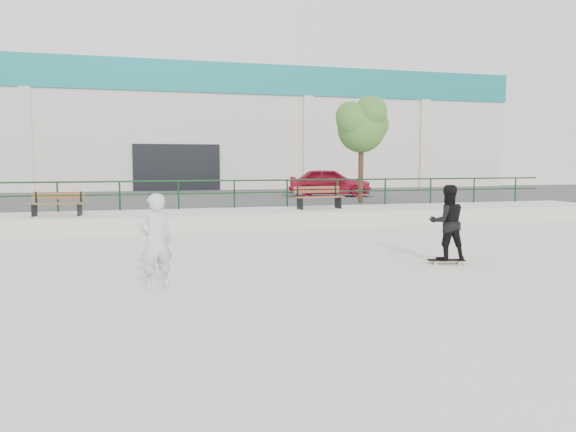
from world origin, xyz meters
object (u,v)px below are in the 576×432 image
object	(u,v)px
bench_left	(57,204)
tree	(362,123)
skateboard	(446,260)
bench_right	(319,197)
red_car	(330,182)
seated_skater	(155,241)
standing_skater	(447,222)

from	to	relation	value
bench_left	tree	distance (m)	11.94
tree	skateboard	distance (m)	11.67
bench_right	red_car	distance (m)	7.33
tree	red_car	distance (m)	5.15
bench_right	seated_skater	xyz separation A→B (m)	(-6.10, -9.26, -0.08)
skateboard	bench_left	bearing A→B (deg)	150.97
tree	standing_skater	distance (m)	11.44
red_car	skateboard	distance (m)	15.56
bench_left	standing_skater	size ratio (longest dim) A/B	1.05
bench_left	standing_skater	xyz separation A→B (m)	(8.70, -8.20, 0.03)
red_car	bench_left	bearing A→B (deg)	139.35
bench_right	red_car	world-z (taller)	red_car
seated_skater	standing_skater	bearing A→B (deg)	169.42
bench_right	standing_skater	distance (m)	8.51
tree	seated_skater	bearing A→B (deg)	-127.08
standing_skater	seated_skater	xyz separation A→B (m)	(-6.10, -0.75, -0.07)
bench_left	seated_skater	distance (m)	9.31
standing_skater	bench_left	bearing A→B (deg)	-32.26
bench_right	skateboard	bearing A→B (deg)	-93.42
bench_left	seated_skater	world-z (taller)	seated_skater
bench_right	tree	size ratio (longest dim) A/B	0.42
standing_skater	seated_skater	distance (m)	6.14
bench_left	standing_skater	distance (m)	11.95
bench_left	bench_right	world-z (taller)	bench_right
bench_left	red_car	bearing A→B (deg)	39.70
standing_skater	skateboard	bearing A→B (deg)	20.50
bench_left	tree	size ratio (longest dim) A/B	0.39
bench_right	seated_skater	bearing A→B (deg)	-126.79
red_car	standing_skater	xyz separation A→B (m)	(-2.87, -15.25, -0.29)
tree	skateboard	size ratio (longest dim) A/B	5.34
bench_right	tree	bearing A→B (deg)	37.50
red_car	skateboard	size ratio (longest dim) A/B	4.97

